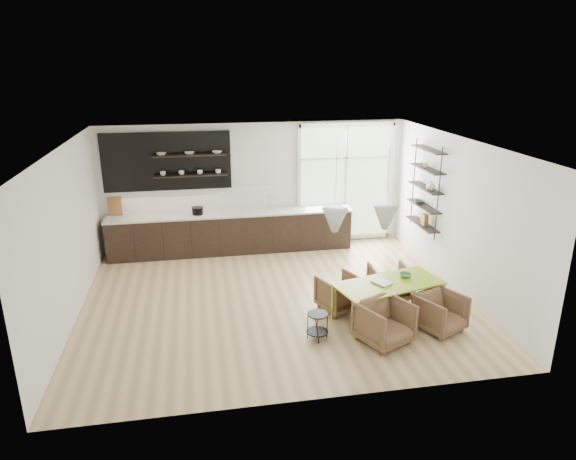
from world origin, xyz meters
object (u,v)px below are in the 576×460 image
at_px(armchair_front_left, 384,322).
at_px(armchair_front_right, 441,313).
at_px(wire_stool, 317,322).
at_px(armchair_back_right, 389,282).
at_px(dining_table, 389,285).
at_px(armchair_back_left, 339,293).

relative_size(armchair_front_left, armchair_front_right, 1.09).
bearing_deg(armchair_front_right, wire_stool, 151.11).
height_order(armchair_front_left, wire_stool, armchair_front_left).
relative_size(armchair_back_right, armchair_front_right, 0.99).
height_order(dining_table, wire_stool, dining_table).
bearing_deg(armchair_front_left, armchair_front_right, -13.85).
height_order(armchair_front_left, armchair_front_right, armchair_front_left).
bearing_deg(dining_table, armchair_back_left, 131.82).
bearing_deg(armchair_back_left, dining_table, 125.34).
xyz_separation_m(armchair_front_left, wire_stool, (-1.00, 0.29, -0.06)).
height_order(dining_table, armchair_front_left, armchair_front_left).
relative_size(dining_table, wire_stool, 4.45).
relative_size(dining_table, armchair_back_left, 2.87).
bearing_deg(armchair_back_left, wire_stool, 34.92).
bearing_deg(armchair_front_right, armchair_back_left, 118.36).
xyz_separation_m(armchair_back_left, armchair_front_right, (1.43, -1.01, 0.00)).
bearing_deg(armchair_front_left, wire_stool, 139.50).
distance_m(dining_table, armchair_front_right, 0.94).
xyz_separation_m(dining_table, armchair_back_left, (-0.72, 0.48, -0.31)).
relative_size(armchair_front_right, wire_stool, 1.57).
relative_size(dining_table, armchair_back_right, 2.86).
bearing_deg(armchair_back_right, wire_stool, 39.09).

